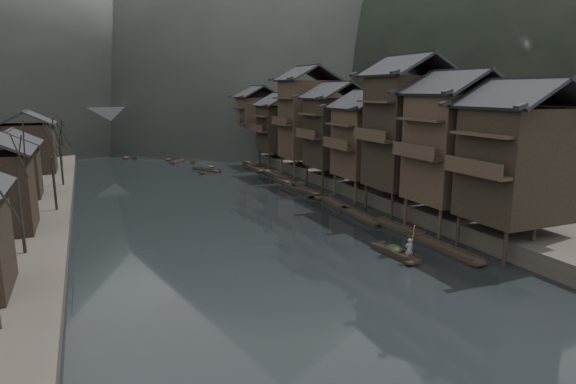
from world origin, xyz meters
TOP-DOWN VIEW (x-y plane):
  - water at (0.00, 0.00)m, footprint 300.00×300.00m
  - right_bank at (35.00, 40.00)m, footprint 40.00×200.00m
  - stilt_houses at (17.28, 18.66)m, footprint 9.00×67.60m
  - left_houses at (-20.50, 20.12)m, footprint 8.10×53.20m
  - bare_trees at (-17.00, 19.77)m, footprint 3.91×73.16m
  - moored_sampans at (11.88, 17.96)m, footprint 2.89×56.21m
  - midriver_boats at (-0.47, 53.92)m, footprint 12.97×33.49m
  - stone_bridge at (-0.00, 72.00)m, footprint 40.00×6.00m
  - hero_sampan at (8.21, -5.60)m, footprint 1.53×5.21m
  - cargo_heap at (8.24, -5.37)m, footprint 1.13×1.49m
  - boatman at (8.04, -7.40)m, footprint 0.70×0.55m
  - bamboo_pole at (8.24, -7.40)m, footprint 1.12×1.87m

SIDE VIEW (x-z plane):
  - water at x=0.00m, z-range 0.00..0.00m
  - hero_sampan at x=8.21m, z-range -0.01..0.42m
  - moored_sampans at x=11.88m, z-range -0.03..0.44m
  - midriver_boats at x=-0.47m, z-range -0.02..0.43m
  - cargo_heap at x=8.24m, z-range 0.44..1.12m
  - right_bank at x=35.00m, z-range 0.00..1.80m
  - boatman at x=8.04m, z-range 0.44..2.14m
  - bamboo_pole at x=8.24m, z-range 2.14..5.87m
  - stone_bridge at x=0.00m, z-range 0.61..9.61m
  - left_houses at x=-20.50m, z-range 1.30..10.02m
  - bare_trees at x=-17.00m, z-range 2.59..10.41m
  - stilt_houses at x=17.28m, z-range 0.77..16.98m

